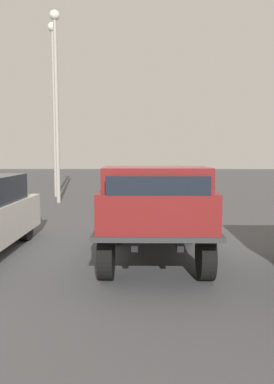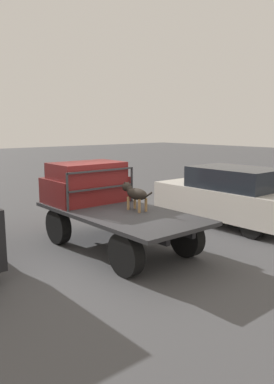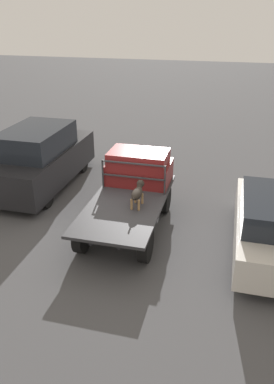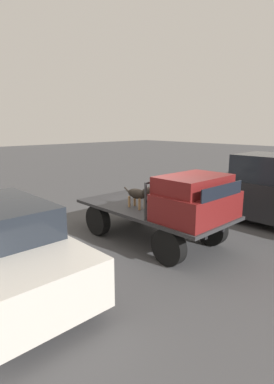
% 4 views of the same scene
% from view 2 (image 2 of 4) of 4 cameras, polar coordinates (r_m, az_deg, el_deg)
% --- Properties ---
extents(ground_plane, '(80.00, 80.00, 0.00)m').
position_cam_2_polar(ground_plane, '(8.52, -2.72, -8.71)').
color(ground_plane, '#474749').
extents(flatbed_truck, '(4.13, 1.96, 0.89)m').
position_cam_2_polar(flatbed_truck, '(8.34, -2.76, -4.57)').
color(flatbed_truck, black).
rests_on(flatbed_truck, ground).
extents(truck_cab, '(1.29, 1.84, 0.98)m').
position_cam_2_polar(truck_cab, '(9.28, -7.82, 1.35)').
color(truck_cab, maroon).
rests_on(truck_cab, flatbed_truck).
extents(truck_headboard, '(0.04, 1.84, 0.86)m').
position_cam_2_polar(truck_headboard, '(8.70, -5.41, 1.50)').
color(truck_headboard, '#2D2D30').
rests_on(truck_headboard, flatbed_truck).
extents(dog, '(1.01, 0.26, 0.63)m').
position_cam_2_polar(dog, '(8.30, -0.36, -0.18)').
color(dog, '#9E7547').
rests_on(dog, flatbed_truck).
extents(parked_sedan, '(4.21, 1.78, 1.61)m').
position_cam_2_polar(parked_sedan, '(10.84, 13.90, -0.52)').
color(parked_sedan, black).
rests_on(parked_sedan, ground).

